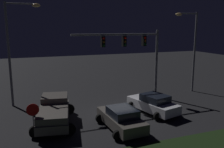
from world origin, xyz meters
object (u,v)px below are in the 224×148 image
object	(u,v)px
car_sedan	(153,104)
street_lamp_right	(191,43)
street_lamp_left	(15,42)
traffic_signal_gantry	(134,48)
stop_sign	(33,114)
car_sedan_far	(121,118)
pickup_truck	(54,110)

from	to	relation	value
car_sedan	street_lamp_right	size ratio (longest dim) A/B	0.57
street_lamp_left	street_lamp_right	xyz separation A→B (m)	(16.79, -1.40, -0.33)
traffic_signal_gantry	street_lamp_right	size ratio (longest dim) A/B	1.01
street_lamp_right	stop_sign	distance (m)	17.34
street_lamp_right	traffic_signal_gantry	bearing A→B (deg)	-175.94
car_sedan	car_sedan_far	xyz separation A→B (m)	(-3.63, -2.04, 0.00)
stop_sign	car_sedan	bearing A→B (deg)	9.19
pickup_truck	traffic_signal_gantry	xyz separation A→B (m)	(7.74, 3.38, 3.90)
car_sedan	street_lamp_left	size ratio (longest dim) A/B	0.54
car_sedan_far	traffic_signal_gantry	world-z (taller)	traffic_signal_gantry
street_lamp_left	stop_sign	size ratio (longest dim) A/B	3.94
street_lamp_right	pickup_truck	bearing A→B (deg)	-165.06
stop_sign	street_lamp_right	bearing A→B (deg)	20.04
car_sedan_far	stop_sign	size ratio (longest dim) A/B	2.02
street_lamp_right	car_sedan_far	bearing A→B (deg)	-148.48
car_sedan	stop_sign	size ratio (longest dim) A/B	2.11
pickup_truck	street_lamp_right	size ratio (longest dim) A/B	0.69
pickup_truck	car_sedan	bearing A→B (deg)	-82.93
pickup_truck	street_lamp_left	bearing A→B (deg)	34.56
pickup_truck	car_sedan	distance (m)	7.71
traffic_signal_gantry	stop_sign	xyz separation A→B (m)	(-9.22, -5.33, -3.34)
traffic_signal_gantry	street_lamp_left	bearing A→B (deg)	169.44
street_lamp_right	street_lamp_left	bearing A→B (deg)	175.22
pickup_truck	stop_sign	bearing A→B (deg)	153.37
street_lamp_left	car_sedan_far	bearing A→B (deg)	-50.52
car_sedan	stop_sign	bearing A→B (deg)	85.32
car_sedan	traffic_signal_gantry	distance (m)	5.67
traffic_signal_gantry	stop_sign	world-z (taller)	traffic_signal_gantry
car_sedan_far	stop_sign	xyz separation A→B (m)	(-5.55, 0.56, 0.82)
pickup_truck	car_sedan	world-z (taller)	pickup_truck
car_sedan	street_lamp_right	world-z (taller)	street_lamp_right
car_sedan_far	street_lamp_right	xyz separation A→B (m)	(10.38, 6.37, 4.43)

